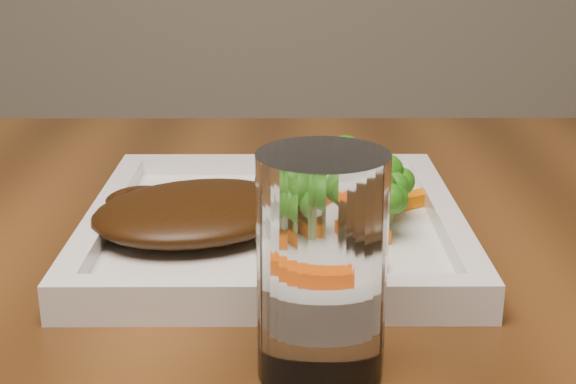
{
  "coord_description": "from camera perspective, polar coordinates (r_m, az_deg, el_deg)",
  "views": [
    {
      "loc": [
        0.19,
        -0.33,
        0.98
      ],
      "look_at": [
        0.2,
        0.22,
        0.79
      ],
      "focal_mm": 50.0,
      "sensor_mm": 36.0,
      "label": 1
    }
  ],
  "objects": [
    {
      "name": "carrot_5",
      "position": [
        0.58,
        5.79,
        -2.45
      ],
      "size": [
        0.03,
        0.05,
        0.01
      ],
      "primitive_type": "cube",
      "rotation": [
        0.0,
        0.0,
        -1.27
      ],
      "color": "#F95E04",
      "rests_on": "plate"
    },
    {
      "name": "broccoli_0",
      "position": [
        0.61,
        4.03,
        1.82
      ],
      "size": [
        0.06,
        0.06,
        0.07
      ],
      "primitive_type": null,
      "rotation": [
        0.0,
        0.0,
        0.11
      ],
      "color": "#126E12",
      "rests_on": "plate"
    },
    {
      "name": "carrot_4",
      "position": [
        0.65,
        0.18,
        0.22
      ],
      "size": [
        0.03,
        0.05,
        0.01
      ],
      "primitive_type": "cube",
      "rotation": [
        0.0,
        0.0,
        1.14
      ],
      "color": "#FF4704",
      "rests_on": "plate"
    },
    {
      "name": "plate",
      "position": [
        0.6,
        -0.96,
        -2.82
      ],
      "size": [
        0.27,
        0.27,
        0.01
      ],
      "primitive_type": "cube",
      "color": "silver",
      "rests_on": "dining_table"
    },
    {
      "name": "broccoli_2",
      "position": [
        0.56,
        6.31,
        -0.48
      ],
      "size": [
        0.06,
        0.06,
        0.06
      ],
      "primitive_type": null,
      "rotation": [
        0.0,
        0.0,
        -0.16
      ],
      "color": "#317413",
      "rests_on": "plate"
    },
    {
      "name": "steak",
      "position": [
        0.58,
        -6.47,
        -1.39
      ],
      "size": [
        0.19,
        0.17,
        0.03
      ],
      "primitive_type": "ellipsoid",
      "rotation": [
        0.0,
        0.0,
        0.41
      ],
      "color": "#321B07",
      "rests_on": "plate"
    },
    {
      "name": "carrot_0",
      "position": [
        0.52,
        3.8,
        -4.99
      ],
      "size": [
        0.06,
        0.02,
        0.01
      ],
      "primitive_type": "cube",
      "rotation": [
        0.0,
        0.0,
        0.06
      ],
      "color": "#FE5404",
      "rests_on": "plate"
    },
    {
      "name": "drinking_glass",
      "position": [
        0.41,
        2.4,
        -5.39
      ],
      "size": [
        0.08,
        0.08,
        0.12
      ],
      "primitive_type": "cylinder",
      "rotation": [
        0.0,
        0.0,
        0.23
      ],
      "color": "silver",
      "rests_on": "dining_table"
    },
    {
      "name": "broccoli_1",
      "position": [
        0.59,
        6.95,
        0.85
      ],
      "size": [
        0.06,
        0.06,
        0.06
      ],
      "primitive_type": null,
      "rotation": [
        0.0,
        0.0,
        0.39
      ],
      "color": "#2D5B0F",
      "rests_on": "plate"
    },
    {
      "name": "carrot_3",
      "position": [
        0.63,
        8.65,
        -0.57
      ],
      "size": [
        0.05,
        0.04,
        0.01
      ],
      "primitive_type": "cube",
      "rotation": [
        0.0,
        0.0,
        0.54
      ],
      "color": "#C96103",
      "rests_on": "plate"
    },
    {
      "name": "carrot_6",
      "position": [
        0.61,
        3.75,
        -1.3
      ],
      "size": [
        0.05,
        0.04,
        0.01
      ],
      "primitive_type": "cube",
      "rotation": [
        0.0,
        0.0,
        0.7
      ],
      "color": "#FF5A04",
      "rests_on": "plate"
    },
    {
      "name": "broccoli_3",
      "position": [
        0.58,
        3.34,
        0.48
      ],
      "size": [
        0.06,
        0.06,
        0.06
      ],
      "primitive_type": null,
      "rotation": [
        0.0,
        0.0,
        0.16
      ],
      "color": "#2F6B11",
      "rests_on": "plate"
    }
  ]
}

